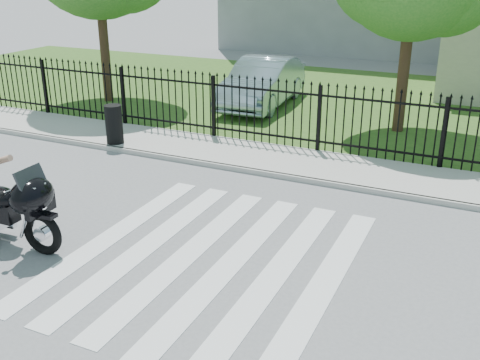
% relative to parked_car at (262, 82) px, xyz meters
% --- Properties ---
extents(ground, '(120.00, 120.00, 0.00)m').
position_rel_parked_car_xyz_m(ground, '(3.27, -10.11, -0.81)').
color(ground, slate).
rests_on(ground, ground).
extents(crosswalk, '(5.00, 5.50, 0.01)m').
position_rel_parked_car_xyz_m(crosswalk, '(3.27, -10.11, -0.81)').
color(crosswalk, silver).
rests_on(crosswalk, ground).
extents(sidewalk, '(40.00, 2.00, 0.12)m').
position_rel_parked_car_xyz_m(sidewalk, '(3.27, -5.11, -0.75)').
color(sidewalk, '#ADAAA3').
rests_on(sidewalk, ground).
extents(curb, '(40.00, 0.12, 0.12)m').
position_rel_parked_car_xyz_m(curb, '(3.27, -6.11, -0.75)').
color(curb, '#ADAAA3').
rests_on(curb, ground).
extents(grass_strip, '(40.00, 12.00, 0.02)m').
position_rel_parked_car_xyz_m(grass_strip, '(3.27, 1.89, -0.80)').
color(grass_strip, '#2D521C').
rests_on(grass_strip, ground).
extents(iron_fence, '(26.00, 0.04, 1.80)m').
position_rel_parked_car_xyz_m(iron_fence, '(3.27, -4.11, 0.09)').
color(iron_fence, black).
rests_on(iron_fence, ground).
extents(parked_car, '(1.96, 4.91, 1.59)m').
position_rel_parked_car_xyz_m(parked_car, '(0.00, 0.00, 0.00)').
color(parked_car, '#97AFBE').
rests_on(parked_car, grass_strip).
extents(litter_bin, '(0.58, 0.58, 1.03)m').
position_rel_parked_car_xyz_m(litter_bin, '(-1.83, -5.81, -0.18)').
color(litter_bin, black).
rests_on(litter_bin, sidewalk).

